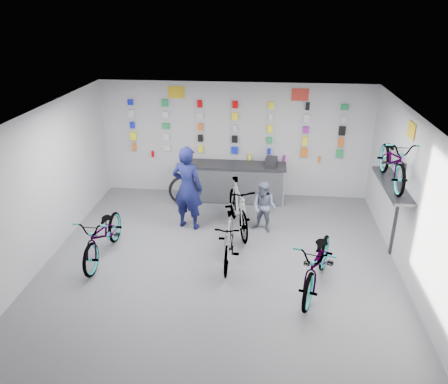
# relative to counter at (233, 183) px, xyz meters

# --- Properties ---
(floor) EXTENTS (8.00, 8.00, 0.00)m
(floor) POSITION_rel_counter_xyz_m (0.00, -3.54, -0.49)
(floor) COLOR #55555A
(floor) RESTS_ON ground
(ceiling) EXTENTS (8.00, 8.00, 0.00)m
(ceiling) POSITION_rel_counter_xyz_m (0.00, -3.54, 2.51)
(ceiling) COLOR white
(ceiling) RESTS_ON wall_back
(wall_back) EXTENTS (7.00, 0.00, 7.00)m
(wall_back) POSITION_rel_counter_xyz_m (0.00, 0.46, 1.01)
(wall_back) COLOR #BBBBBE
(wall_back) RESTS_ON floor
(wall_left) EXTENTS (0.00, 8.00, 8.00)m
(wall_left) POSITION_rel_counter_xyz_m (-3.50, -3.54, 1.01)
(wall_left) COLOR #BBBBBE
(wall_left) RESTS_ON floor
(wall_right) EXTENTS (0.00, 8.00, 8.00)m
(wall_right) POSITION_rel_counter_xyz_m (3.50, -3.54, 1.01)
(wall_right) COLOR #BBBBBE
(wall_right) RESTS_ON floor
(counter) EXTENTS (2.70, 0.66, 1.00)m
(counter) POSITION_rel_counter_xyz_m (0.00, 0.00, 0.00)
(counter) COLOR black
(counter) RESTS_ON floor
(merch_wall) EXTENTS (5.57, 0.08, 1.55)m
(merch_wall) POSITION_rel_counter_xyz_m (0.04, 0.39, 1.28)
(merch_wall) COLOR orange
(merch_wall) RESTS_ON wall_back
(wall_bracket) EXTENTS (0.39, 1.90, 2.00)m
(wall_bracket) POSITION_rel_counter_xyz_m (3.33, -2.34, 0.98)
(wall_bracket) COLOR #333338
(wall_bracket) RESTS_ON wall_right
(sign_left) EXTENTS (0.42, 0.02, 0.30)m
(sign_left) POSITION_rel_counter_xyz_m (-1.50, 0.44, 2.23)
(sign_left) COLOR gold
(sign_left) RESTS_ON wall_back
(sign_right) EXTENTS (0.42, 0.02, 0.30)m
(sign_right) POSITION_rel_counter_xyz_m (1.60, 0.44, 2.23)
(sign_right) COLOR red
(sign_right) RESTS_ON wall_back
(sign_side) EXTENTS (0.02, 0.40, 0.30)m
(sign_side) POSITION_rel_counter_xyz_m (3.48, -2.34, 2.16)
(sign_side) COLOR gold
(sign_side) RESTS_ON wall_right
(bike_left) EXTENTS (0.72, 1.99, 1.04)m
(bike_left) POSITION_rel_counter_xyz_m (-2.38, -3.06, 0.03)
(bike_left) COLOR gray
(bike_left) RESTS_ON floor
(bike_center) EXTENTS (0.47, 1.65, 0.99)m
(bike_center) POSITION_rel_counter_xyz_m (0.15, -3.00, 0.01)
(bike_center) COLOR gray
(bike_center) RESTS_ON floor
(bike_right) EXTENTS (1.29, 2.19, 1.09)m
(bike_right) POSITION_rel_counter_xyz_m (1.84, -3.69, 0.06)
(bike_right) COLOR gray
(bike_right) RESTS_ON floor
(bike_service) EXTENTS (1.05, 2.01, 1.16)m
(bike_service) POSITION_rel_counter_xyz_m (0.25, -1.62, 0.09)
(bike_service) COLOR gray
(bike_service) RESTS_ON floor
(bike_wall) EXTENTS (0.63, 1.80, 0.95)m
(bike_wall) POSITION_rel_counter_xyz_m (3.25, -2.34, 1.57)
(bike_wall) COLOR gray
(bike_wall) RESTS_ON wall_bracket
(clerk) EXTENTS (0.81, 0.63, 1.96)m
(clerk) POSITION_rel_counter_xyz_m (-0.90, -1.59, 0.49)
(clerk) COLOR #12164B
(clerk) RESTS_ON floor
(customer) EXTENTS (0.71, 0.64, 1.19)m
(customer) POSITION_rel_counter_xyz_m (0.83, -1.62, 0.11)
(customer) COLOR slate
(customer) RESTS_ON floor
(spare_wheel) EXTENTS (0.78, 0.31, 0.77)m
(spare_wheel) POSITION_rel_counter_xyz_m (-1.25, -0.37, -0.11)
(spare_wheel) COLOR black
(spare_wheel) RESTS_ON floor
(register) EXTENTS (0.33, 0.34, 0.22)m
(register) POSITION_rel_counter_xyz_m (0.96, 0.01, 0.62)
(register) COLOR black
(register) RESTS_ON counter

